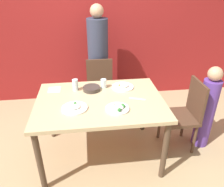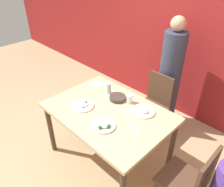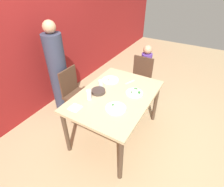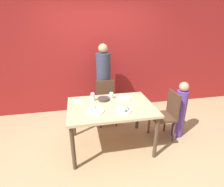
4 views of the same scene
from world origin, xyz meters
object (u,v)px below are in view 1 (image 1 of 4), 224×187
person_adult (98,64)px  bowl_curry (92,88)px  chair_child_spot (185,113)px  chair_adult_spot (100,89)px  glass_water_tall (103,84)px  person_child (206,110)px  plate_rice_adult (123,87)px

person_adult → bowl_curry: bearing=-98.9°
person_adult → chair_child_spot: bearing=-48.9°
chair_adult_spot → glass_water_tall: 0.63m
chair_adult_spot → person_adult: (0.00, 0.32, 0.27)m
person_child → chair_child_spot: bearing=180.0°
person_child → plate_rice_adult: size_ratio=4.11×
person_child → bowl_curry: bearing=172.2°
chair_adult_spot → person_child: (1.23, -0.78, 0.02)m
bowl_curry → person_child: bearing=-7.8°
plate_rice_adult → chair_child_spot: bearing=-16.2°
person_child → plate_rice_adult: person_child is taller
glass_water_tall → bowl_curry: bearing=-159.4°
person_adult → bowl_curry: 0.93m
chair_adult_spot → plate_rice_adult: size_ratio=3.45×
glass_water_tall → chair_child_spot: bearing=-14.2°
chair_child_spot → person_child: 0.27m
plate_rice_adult → glass_water_tall: (-0.23, 0.03, 0.04)m
bowl_curry → glass_water_tall: size_ratio=1.84×
person_child → plate_rice_adult: (-1.00, 0.21, 0.28)m
chair_adult_spot → person_child: 1.46m
chair_child_spot → person_adult: 1.49m
person_child → glass_water_tall: 1.29m
chair_adult_spot → person_adult: bearing=90.0°
chair_child_spot → chair_adult_spot: bearing=-129.0°
person_child → chair_adult_spot: bearing=147.7°
person_adult → plate_rice_adult: (0.23, -0.89, 0.03)m
chair_adult_spot → chair_child_spot: size_ratio=1.00×
person_adult → plate_rice_adult: size_ratio=6.24×
bowl_curry → person_adult: bearing=81.1°
person_child → bowl_curry: person_child is taller
chair_child_spot → glass_water_tall: 1.04m
chair_adult_spot → person_child: person_child is taller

